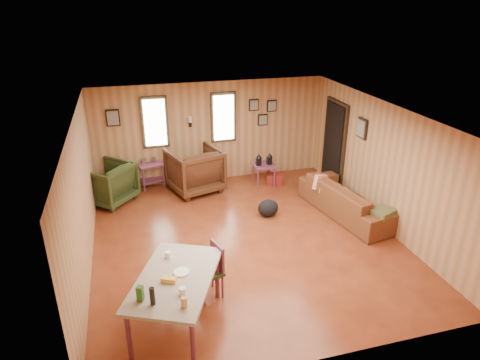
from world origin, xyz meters
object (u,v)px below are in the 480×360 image
Objects in this scene: end_table at (150,170)px; side_table at (264,164)px; sofa at (349,194)px; recliner_brown at (194,168)px; recliner_green at (108,182)px; dining_table at (175,282)px.

end_table is 0.92× the size of side_table.
sofa is at bearing -56.96° from side_table.
end_table is at bearing -43.43° from recliner_brown.
recliner_green reaches higher than sofa.
sofa is 1.27× the size of dining_table.
sofa is 2.24m from side_table.
recliner_brown is 1.39× the size of side_table.
recliner_green is 4.37m from dining_table.
recliner_brown reaches higher than sofa.
end_table is at bearing 114.23° from dining_table.
end_table is at bearing 46.44° from sofa.
recliner_brown reaches higher than dining_table.
recliner_brown is 1.64m from side_table.
side_table is at bearing 82.72° from dining_table.
side_table is (-1.22, 1.87, 0.09)m from sofa.
recliner_green is (-4.77, 1.91, 0.03)m from sofa.
side_table is at bearing 22.62° from sofa.
recliner_brown is 0.61× the size of dining_table.
recliner_green is at bearing 57.79° from sofa.
recliner_brown reaches higher than end_table.
dining_table is (-0.03, -4.86, 0.33)m from end_table.
dining_table is at bearing -90.40° from end_table.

